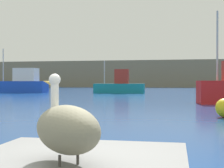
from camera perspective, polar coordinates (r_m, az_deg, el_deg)
hillside_backdrop at (r=85.69m, az=10.31°, el=1.65°), size 140.00×15.66×6.46m
pelican at (r=3.44m, az=-7.83°, el=-7.54°), size 1.11×1.24×0.93m
fishing_boat_teal at (r=39.40m, az=1.34°, el=-0.30°), size 6.00×1.65×3.92m
fishing_boat_blue at (r=43.50m, az=-15.41°, el=0.09°), size 7.16×2.61×5.59m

